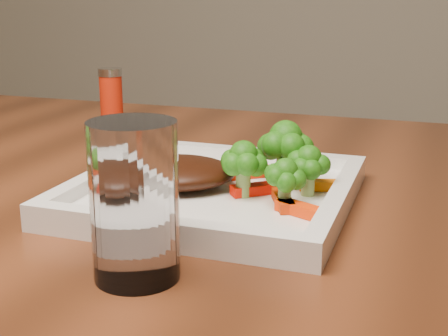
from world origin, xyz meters
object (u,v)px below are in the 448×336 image
(spice_shaker, at_px, (111,98))
(drinking_glass, at_px, (135,202))
(steak, at_px, (175,172))
(plate, at_px, (215,196))

(spice_shaker, relative_size, drinking_glass, 0.77)
(spice_shaker, bearing_deg, steak, -51.06)
(steak, bearing_deg, plate, -2.16)
(steak, height_order, drinking_glass, drinking_glass)
(plate, xyz_separation_m, steak, (-0.04, 0.00, 0.02))
(steak, relative_size, spice_shaker, 1.36)
(steak, xyz_separation_m, drinking_glass, (0.05, -0.18, 0.03))
(plate, distance_m, steak, 0.05)
(plate, height_order, spice_shaker, spice_shaker)
(steak, height_order, spice_shaker, spice_shaker)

